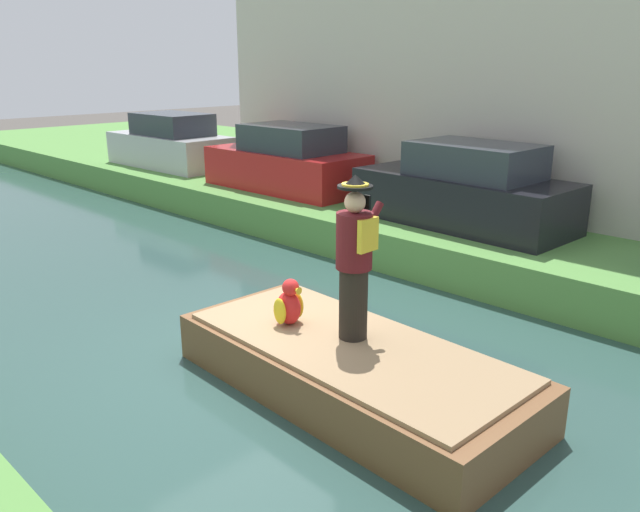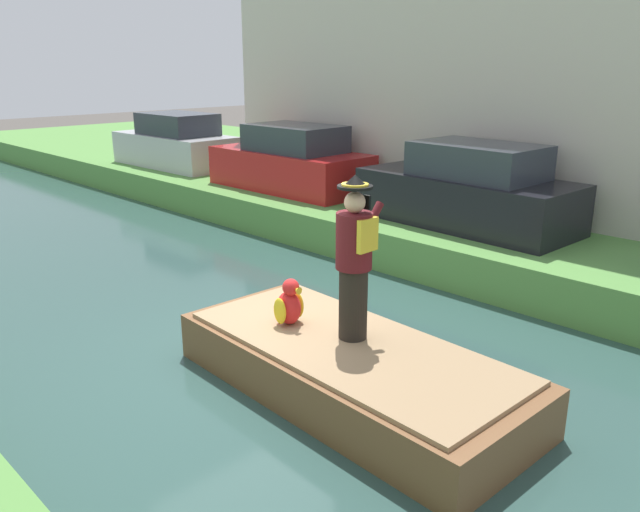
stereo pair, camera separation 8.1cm
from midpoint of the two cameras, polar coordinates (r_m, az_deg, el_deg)
name	(u,v)px [view 2 (the right image)]	position (r m, az deg, el deg)	size (l,w,h in m)	color
ground_plane	(270,361)	(8.27, -4.29, -9.40)	(80.00, 80.00, 0.00)	#4C4742
canal_water	(269,357)	(8.25, -4.30, -9.08)	(7.07, 48.00, 0.10)	#2D4C47
grass_bank_far	(567,219)	(14.80, 21.58, 3.10)	(9.95, 48.00, 0.81)	#568E42
boat	(350,368)	(7.19, 3.07, -10.10)	(1.96, 4.27, 0.61)	brown
person_pirate	(355,259)	(6.87, 3.47, -0.27)	(0.61, 0.42, 1.85)	black
parrot_plush	(289,304)	(7.45, -2.49, -4.40)	(0.36, 0.35, 0.57)	red
parked_car_dark	(468,191)	(11.85, 13.45, 5.73)	(1.87, 4.07, 1.50)	black
parked_car_red	(291,162)	(14.92, -2.50, 8.44)	(1.76, 4.02, 1.50)	red
parked_car_silver	(176,144)	(18.81, -12.77, 9.84)	(1.81, 4.05, 1.50)	#B7B7BC
building_row	(492,38)	(16.51, 15.39, 18.43)	(6.41, 11.07, 6.84)	beige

